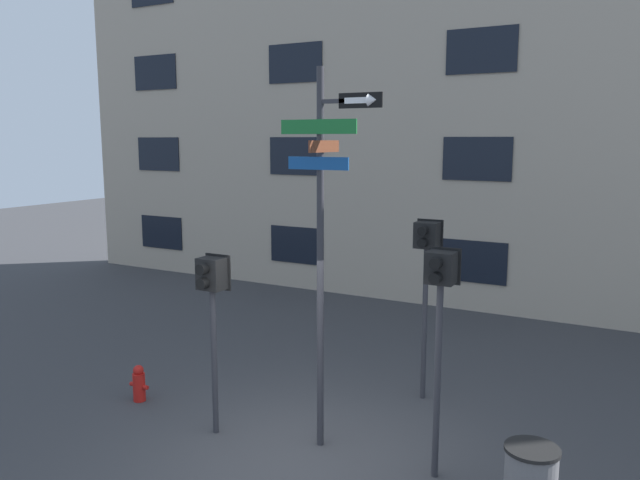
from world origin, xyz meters
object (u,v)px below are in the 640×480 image
(street_sign_pole, at_px, (324,230))
(fire_hydrant, at_px, (139,384))
(pedestrian_signal_right, at_px, (440,301))
(pedestrian_signal_across, at_px, (426,258))
(pedestrian_signal_left, at_px, (212,293))

(street_sign_pole, height_order, fire_hydrant, street_sign_pole)
(fire_hydrant, bearing_deg, street_sign_pole, 1.94)
(street_sign_pole, bearing_deg, fire_hydrant, -178.06)
(street_sign_pole, distance_m, pedestrian_signal_right, 1.69)
(street_sign_pole, xyz_separation_m, pedestrian_signal_across, (0.63, 2.10, -0.66))
(street_sign_pole, relative_size, pedestrian_signal_across, 1.74)
(street_sign_pole, xyz_separation_m, pedestrian_signal_right, (1.53, -0.03, -0.72))
(street_sign_pole, height_order, pedestrian_signal_right, street_sign_pole)
(street_sign_pole, distance_m, pedestrian_signal_across, 2.29)
(street_sign_pole, xyz_separation_m, fire_hydrant, (-3.19, -0.11, -2.62))
(pedestrian_signal_left, xyz_separation_m, pedestrian_signal_right, (3.02, 0.36, 0.19))
(fire_hydrant, bearing_deg, pedestrian_signal_left, -9.39)
(pedestrian_signal_left, xyz_separation_m, fire_hydrant, (-1.70, 0.28, -1.71))
(pedestrian_signal_left, relative_size, pedestrian_signal_across, 0.88)
(pedestrian_signal_right, relative_size, pedestrian_signal_across, 0.99)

